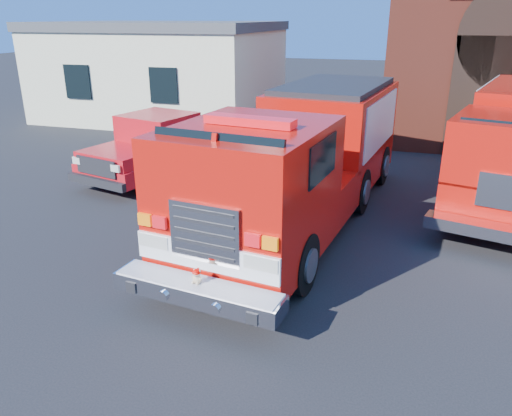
% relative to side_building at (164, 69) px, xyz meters
% --- Properties ---
extents(ground, '(100.00, 100.00, 0.00)m').
position_rel_side_building_xyz_m(ground, '(9.00, -13.00, -2.20)').
color(ground, black).
rests_on(ground, ground).
extents(side_building, '(10.20, 8.20, 4.35)m').
position_rel_side_building_xyz_m(side_building, '(0.00, 0.00, 0.00)').
color(side_building, '#E9EBC2').
rests_on(side_building, ground).
extents(fire_engine, '(3.89, 9.92, 2.97)m').
position_rel_side_building_xyz_m(fire_engine, '(9.28, -11.34, -0.66)').
color(fire_engine, black).
rests_on(fire_engine, ground).
extents(pickup_truck, '(3.36, 6.02, 1.87)m').
position_rel_side_building_xyz_m(pickup_truck, '(4.40, -8.78, -1.32)').
color(pickup_truck, black).
rests_on(pickup_truck, ground).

